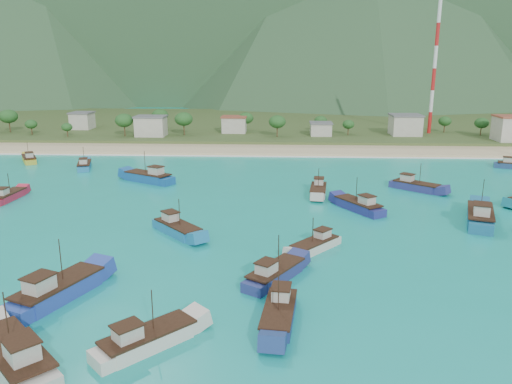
{
  "coord_description": "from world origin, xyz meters",
  "views": [
    {
      "loc": [
        10.27,
        -70.68,
        26.44
      ],
      "look_at": [
        5.97,
        18.0,
        3.0
      ],
      "focal_mm": 35.0,
      "sensor_mm": 36.0,
      "label": 1
    }
  ],
  "objects_px": {
    "boat_0": "(57,291)",
    "boat_21": "(149,178)",
    "boat_5": "(279,315)",
    "boat_14": "(275,275)",
    "boat_22": "(177,229)",
    "boat_29": "(84,166)",
    "boat_4": "(315,246)",
    "boat_9": "(480,217)",
    "boat_11": "(359,206)",
    "boat_19": "(415,187)",
    "boat_27": "(15,358)",
    "boat_10": "(29,159)",
    "radio_tower": "(434,68)",
    "boat_20": "(8,197)",
    "boat_12": "(318,191)",
    "boat_1": "(147,341)"
  },
  "relations": [
    {
      "from": "boat_20",
      "to": "boat_9",
      "type": "bearing_deg",
      "value": -4.12
    },
    {
      "from": "boat_10",
      "to": "boat_29",
      "type": "distance_m",
      "value": 19.61
    },
    {
      "from": "boat_21",
      "to": "radio_tower",
      "type": "bearing_deg",
      "value": -19.71
    },
    {
      "from": "boat_9",
      "to": "boat_4",
      "type": "bearing_deg",
      "value": -134.9
    },
    {
      "from": "boat_14",
      "to": "boat_20",
      "type": "xyz_separation_m",
      "value": [
        -52.66,
        34.44,
        -0.1
      ]
    },
    {
      "from": "boat_21",
      "to": "boat_11",
      "type": "bearing_deg",
      "value": -85.09
    },
    {
      "from": "boat_5",
      "to": "boat_19",
      "type": "xyz_separation_m",
      "value": [
        28.51,
        56.05,
        0.05
      ]
    },
    {
      "from": "boat_1",
      "to": "boat_14",
      "type": "bearing_deg",
      "value": 97.23
    },
    {
      "from": "boat_20",
      "to": "boat_27",
      "type": "bearing_deg",
      "value": -58.37
    },
    {
      "from": "boat_5",
      "to": "boat_11",
      "type": "xyz_separation_m",
      "value": [
        14.36,
        40.61,
        0.08
      ]
    },
    {
      "from": "boat_0",
      "to": "boat_20",
      "type": "xyz_separation_m",
      "value": [
        -27.9,
        40.8,
        -0.33
      ]
    },
    {
      "from": "boat_19",
      "to": "boat_21",
      "type": "distance_m",
      "value": 58.19
    },
    {
      "from": "boat_11",
      "to": "boat_19",
      "type": "relative_size",
      "value": 1.07
    },
    {
      "from": "boat_10",
      "to": "boat_14",
      "type": "bearing_deg",
      "value": -78.87
    },
    {
      "from": "boat_5",
      "to": "boat_14",
      "type": "height_order",
      "value": "boat_14"
    },
    {
      "from": "boat_22",
      "to": "boat_4",
      "type": "bearing_deg",
      "value": 122.04
    },
    {
      "from": "boat_9",
      "to": "boat_14",
      "type": "relative_size",
      "value": 1.31
    },
    {
      "from": "boat_0",
      "to": "boat_22",
      "type": "xyz_separation_m",
      "value": [
        9.19,
        22.75,
        -0.2
      ]
    },
    {
      "from": "boat_12",
      "to": "boat_4",
      "type": "bearing_deg",
      "value": 91.75
    },
    {
      "from": "boat_1",
      "to": "boat_20",
      "type": "relative_size",
      "value": 1.0
    },
    {
      "from": "boat_4",
      "to": "boat_9",
      "type": "relative_size",
      "value": 0.64
    },
    {
      "from": "boat_10",
      "to": "boat_29",
      "type": "relative_size",
      "value": 0.96
    },
    {
      "from": "radio_tower",
      "to": "boat_9",
      "type": "height_order",
      "value": "radio_tower"
    },
    {
      "from": "boat_4",
      "to": "boat_10",
      "type": "distance_m",
      "value": 95.06
    },
    {
      "from": "boat_9",
      "to": "boat_29",
      "type": "height_order",
      "value": "boat_9"
    },
    {
      "from": "boat_0",
      "to": "boat_22",
      "type": "relative_size",
      "value": 1.31
    },
    {
      "from": "boat_0",
      "to": "boat_21",
      "type": "distance_m",
      "value": 57.12
    },
    {
      "from": "boat_10",
      "to": "boat_27",
      "type": "bearing_deg",
      "value": -96.05
    },
    {
      "from": "boat_4",
      "to": "boat_22",
      "type": "relative_size",
      "value": 0.88
    },
    {
      "from": "boat_22",
      "to": "boat_0",
      "type": "bearing_deg",
      "value": 25.5
    },
    {
      "from": "boat_10",
      "to": "boat_19",
      "type": "xyz_separation_m",
      "value": [
        96.13,
        -25.67,
        0.09
      ]
    },
    {
      "from": "boat_9",
      "to": "boat_19",
      "type": "relative_size",
      "value": 1.34
    },
    {
      "from": "boat_11",
      "to": "boat_14",
      "type": "height_order",
      "value": "boat_11"
    },
    {
      "from": "radio_tower",
      "to": "boat_4",
      "type": "distance_m",
      "value": 122.81
    },
    {
      "from": "boat_9",
      "to": "boat_21",
      "type": "xyz_separation_m",
      "value": [
        -63.09,
        26.42,
        -0.06
      ]
    },
    {
      "from": "boat_5",
      "to": "boat_27",
      "type": "distance_m",
      "value": 25.15
    },
    {
      "from": "boat_12",
      "to": "boat_11",
      "type": "bearing_deg",
      "value": 127.28
    },
    {
      "from": "radio_tower",
      "to": "boat_20",
      "type": "distance_m",
      "value": 138.85
    },
    {
      "from": "boat_11",
      "to": "boat_27",
      "type": "relative_size",
      "value": 0.94
    },
    {
      "from": "boat_21",
      "to": "boat_22",
      "type": "bearing_deg",
      "value": -129.17
    },
    {
      "from": "radio_tower",
      "to": "boat_11",
      "type": "distance_m",
      "value": 101.2
    },
    {
      "from": "boat_1",
      "to": "boat_11",
      "type": "xyz_separation_m",
      "value": [
        26.89,
        46.28,
        0.06
      ]
    },
    {
      "from": "boat_21",
      "to": "boat_29",
      "type": "distance_m",
      "value": 24.15
    },
    {
      "from": "boat_0",
      "to": "boat_20",
      "type": "height_order",
      "value": "boat_0"
    },
    {
      "from": "boat_11",
      "to": "boat_5",
      "type": "bearing_deg",
      "value": -142.17
    },
    {
      "from": "boat_1",
      "to": "boat_22",
      "type": "relative_size",
      "value": 0.96
    },
    {
      "from": "boat_0",
      "to": "boat_29",
      "type": "height_order",
      "value": "boat_0"
    },
    {
      "from": "boat_0",
      "to": "boat_21",
      "type": "relative_size",
      "value": 1.02
    },
    {
      "from": "boat_4",
      "to": "boat_5",
      "type": "distance_m",
      "value": 21.19
    },
    {
      "from": "boat_9",
      "to": "boat_21",
      "type": "relative_size",
      "value": 1.07
    }
  ]
}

